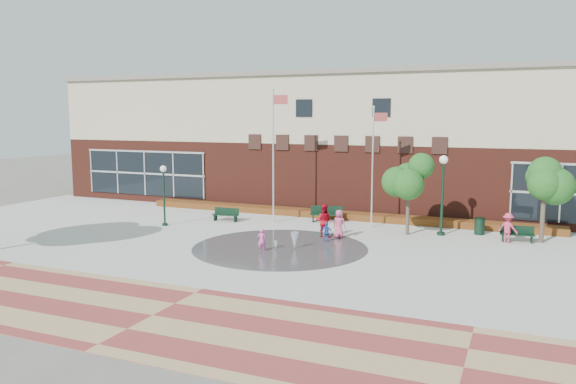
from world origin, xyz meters
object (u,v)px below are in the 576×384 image
at_px(bench_left, 226,217).
at_px(trash_can, 480,226).
at_px(child_splash, 262,240).
at_px(flagpole_right, 373,160).
at_px(flagpole_left, 274,148).

height_order(bench_left, trash_can, trash_can).
bearing_deg(child_splash, bench_left, -78.52).
xyz_separation_m(flagpole_right, trash_can, (5.80, 0.24, -3.37)).
relative_size(flagpole_left, flagpole_right, 1.15).
bearing_deg(flagpole_left, trash_can, -7.95).
xyz_separation_m(bench_left, trash_can, (14.37, 1.95, 0.21)).
bearing_deg(flagpole_right, child_splash, -135.66).
height_order(flagpole_left, trash_can, flagpole_left).
distance_m(bench_left, trash_can, 14.51).
bearing_deg(trash_can, flagpole_right, -177.59).
relative_size(flagpole_right, trash_can, 7.40).
bearing_deg(flagpole_left, flagpole_right, -4.58).
xyz_separation_m(flagpole_left, flagpole_right, (5.71, 0.92, -0.58)).
height_order(flagpole_right, bench_left, flagpole_right).
bearing_deg(flagpole_right, trash_can, -20.22).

